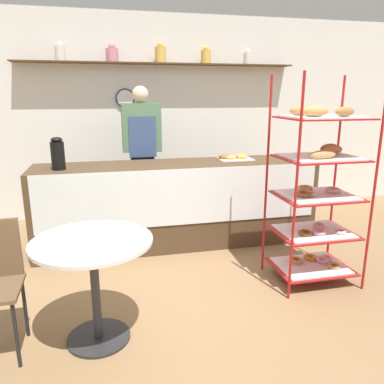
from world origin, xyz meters
name	(u,v)px	position (x,y,z in m)	size (l,w,h in m)	color
ground_plane	(202,290)	(0.00, 0.00, 0.00)	(14.00, 14.00, 0.00)	olive
back_wall	(160,116)	(0.00, 2.41, 1.37)	(10.00, 0.30, 2.70)	white
display_counter	(178,204)	(0.00, 1.12, 0.47)	(3.09, 0.67, 0.93)	#4C3823
pastry_rack	(317,188)	(1.03, -0.01, 0.87)	(0.73, 0.58, 1.83)	#A51919
person_worker	(142,154)	(-0.33, 1.64, 0.96)	(0.45, 0.23, 1.76)	#282833
cafe_table	(94,265)	(-0.87, -0.49, 0.57)	(0.79, 0.79, 0.74)	#262628
coffee_carafe	(58,154)	(-1.22, 1.04, 1.09)	(0.13, 0.13, 0.33)	black
donut_tray_counter	(232,158)	(0.67, 1.22, 0.95)	(0.39, 0.25, 0.05)	silver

